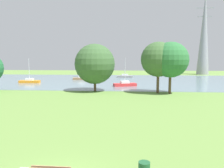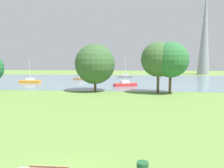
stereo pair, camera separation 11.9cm
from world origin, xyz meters
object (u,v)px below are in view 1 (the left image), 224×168
(sailboat_gray, at_px, (125,76))
(electricity_pylon, at_px, (204,33))
(tree_west_far, at_px, (171,60))
(tree_west_near, at_px, (95,64))
(sailboat_brown, at_px, (82,78))
(tree_east_near, at_px, (158,59))
(sailboat_red, at_px, (125,84))
(sailboat_orange, at_px, (30,81))

(sailboat_gray, height_order, electricity_pylon, electricity_pylon)
(sailboat_gray, distance_m, tree_west_far, 32.64)
(tree_west_near, bearing_deg, electricity_pylon, 54.32)
(sailboat_brown, relative_size, electricity_pylon, 0.23)
(electricity_pylon, bearing_deg, tree_east_near, -115.13)
(sailboat_brown, xyz_separation_m, electricity_pylon, (39.89, 24.63, 14.50))
(sailboat_brown, height_order, tree_west_near, tree_west_near)
(sailboat_brown, bearing_deg, tree_east_near, -51.61)
(sailboat_gray, xyz_separation_m, sailboat_brown, (-11.61, -8.23, 0.01))
(sailboat_gray, xyz_separation_m, tree_west_near, (-4.64, -29.44, 4.36))
(sailboat_gray, bearing_deg, electricity_pylon, 30.12)
(tree_west_far, relative_size, electricity_pylon, 0.28)
(sailboat_red, xyz_separation_m, tree_east_near, (5.69, -8.91, 5.17))
(sailboat_orange, bearing_deg, tree_west_far, -24.83)
(tree_east_near, bearing_deg, tree_west_near, 173.41)
(sailboat_orange, bearing_deg, sailboat_brown, 39.78)
(tree_west_far, xyz_separation_m, electricity_pylon, (20.19, 47.61, 9.41))
(tree_west_far, bearing_deg, sailboat_orange, 155.17)
(sailboat_orange, distance_m, tree_west_near, 21.97)
(sailboat_red, xyz_separation_m, sailboat_brown, (-12.11, 13.56, 0.01))
(sailboat_red, relative_size, sailboat_orange, 1.02)
(sailboat_orange, relative_size, tree_west_near, 0.70)
(sailboat_gray, xyz_separation_m, sailboat_orange, (-22.32, -17.14, -0.00))
(tree_west_near, bearing_deg, tree_east_near, -6.59)
(sailboat_brown, distance_m, tree_west_near, 22.75)
(sailboat_gray, height_order, sailboat_orange, sailboat_gray)
(electricity_pylon, bearing_deg, sailboat_orange, -146.46)
(sailboat_brown, xyz_separation_m, tree_west_near, (6.97, -21.22, 4.35))
(sailboat_gray, bearing_deg, tree_west_near, -98.96)
(tree_west_far, bearing_deg, sailboat_brown, 130.60)
(sailboat_orange, height_order, tree_west_near, tree_west_near)
(tree_west_far, bearing_deg, sailboat_gray, 104.52)
(tree_west_near, relative_size, tree_west_far, 0.98)
(sailboat_brown, bearing_deg, sailboat_orange, -140.22)
(sailboat_red, relative_size, tree_west_near, 0.71)
(tree_east_near, xyz_separation_m, electricity_pylon, (22.09, 47.10, 9.34))
(electricity_pylon, bearing_deg, tree_west_near, -125.68)
(sailboat_brown, relative_size, tree_west_far, 0.82)
(sailboat_red, xyz_separation_m, tree_west_far, (7.58, -9.42, 5.10))
(sailboat_brown, distance_m, tree_west_far, 30.69)
(sailboat_gray, relative_size, tree_east_near, 0.70)
(tree_west_far, distance_m, electricity_pylon, 52.57)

